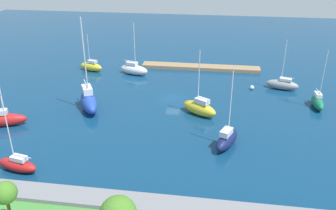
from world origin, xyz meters
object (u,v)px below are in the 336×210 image
sailboat_gray_west_end (282,84)px  sailboat_red_mid_basin (18,164)px  sailboat_white_by_breakwater (134,69)px  sailboat_yellow_far_south (199,108)px  mooring_buoy_white (252,87)px  pier_dock (200,67)px  sailboat_red_east_end (4,119)px  park_tree_center (5,193)px  sailboat_yellow_lone_north (91,66)px  sailboat_navy_near_pier (227,139)px  sailboat_green_along_channel (318,102)px  sailboat_blue_lone_south (89,101)px

sailboat_gray_west_end → sailboat_red_mid_basin: bearing=57.0°
sailboat_white_by_breakwater → sailboat_gray_west_end: sailboat_white_by_breakwater is taller
sailboat_yellow_far_south → sailboat_gray_west_end: (-14.62, -12.92, -0.21)m
sailboat_red_mid_basin → mooring_buoy_white: sailboat_red_mid_basin is taller
pier_dock → sailboat_red_east_end: size_ratio=2.33×
park_tree_center → sailboat_yellow_lone_north: bearing=-79.2°
pier_dock → sailboat_yellow_far_south: 22.54m
sailboat_white_by_breakwater → sailboat_yellow_lone_north: sailboat_white_by_breakwater is taller
sailboat_navy_near_pier → sailboat_white_by_breakwater: (18.87, -26.05, -0.02)m
park_tree_center → sailboat_red_east_end: (13.04, -19.77, -3.62)m
sailboat_yellow_far_south → sailboat_green_along_channel: 19.96m
park_tree_center → sailboat_blue_lone_south: sailboat_blue_lone_south is taller
sailboat_red_mid_basin → sailboat_yellow_lone_north: (3.69, -36.03, 0.12)m
sailboat_red_mid_basin → sailboat_navy_near_pier: (-24.72, -9.16, 0.25)m
park_tree_center → sailboat_blue_lone_south: size_ratio=0.33×
sailboat_yellow_far_south → sailboat_yellow_lone_north: sailboat_yellow_far_south is taller
sailboat_white_by_breakwater → mooring_buoy_white: 24.19m
sailboat_yellow_far_south → sailboat_gray_west_end: 19.51m
sailboat_white_by_breakwater → sailboat_blue_lone_south: 17.90m
park_tree_center → sailboat_red_east_end: size_ratio=0.46×
sailboat_red_mid_basin → sailboat_navy_near_pier: bearing=-148.2°
sailboat_yellow_far_south → sailboat_green_along_channel: size_ratio=1.06×
sailboat_navy_near_pier → sailboat_blue_lone_south: bearing=92.0°
mooring_buoy_white → sailboat_gray_west_end: bearing=-170.1°
sailboat_red_east_end → mooring_buoy_white: 42.57m
sailboat_red_mid_basin → sailboat_yellow_lone_north: sailboat_red_mid_basin is taller
sailboat_red_mid_basin → sailboat_navy_near_pier: size_ratio=0.91×
sailboat_navy_near_pier → sailboat_yellow_lone_north: (28.40, -26.87, -0.13)m
sailboat_navy_near_pier → sailboat_red_east_end: (32.79, -1.17, -0.04)m
sailboat_green_along_channel → sailboat_white_by_breakwater: bearing=-108.7°
sailboat_gray_west_end → sailboat_white_by_breakwater: bearing=7.6°
park_tree_center → sailboat_yellow_far_south: size_ratio=0.48×
sailboat_gray_west_end → mooring_buoy_white: size_ratio=11.71×
sailboat_white_by_breakwater → sailboat_gray_west_end: size_ratio=1.15×
sailboat_gray_west_end → sailboat_yellow_lone_north: bearing=8.3°
sailboat_red_mid_basin → sailboat_blue_lone_south: (-2.49, -17.64, 0.67)m
sailboat_green_along_channel → park_tree_center: bearing=-46.3°
pier_dock → park_tree_center: 52.45m
sailboat_gray_west_end → sailboat_yellow_lone_north: (38.78, -4.77, 0.03)m
sailboat_gray_west_end → sailboat_red_east_end: sailboat_red_east_end is taller
pier_dock → sailboat_white_by_breakwater: sailboat_white_by_breakwater is taller
pier_dock → sailboat_blue_lone_south: 28.65m
pier_dock → sailboat_white_by_breakwater: 14.57m
sailboat_navy_near_pier → sailboat_red_east_end: size_ratio=0.98×
mooring_buoy_white → sailboat_green_along_channel: bearing=147.7°
park_tree_center → sailboat_red_east_end: sailboat_red_east_end is taller
sailboat_white_by_breakwater → sailboat_blue_lone_south: (3.36, 17.57, 0.44)m
pier_dock → mooring_buoy_white: 14.70m
sailboat_yellow_far_south → sailboat_red_east_end: bearing=48.4°
sailboat_white_by_breakwater → sailboat_green_along_channel: sailboat_white_by_breakwater is taller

